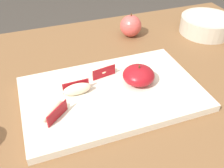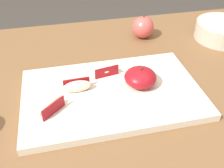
{
  "view_description": "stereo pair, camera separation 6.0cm",
  "coord_description": "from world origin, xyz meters",
  "px_view_note": "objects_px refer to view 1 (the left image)",
  "views": [
    {
      "loc": [
        -0.11,
        -0.51,
        1.17
      ],
      "look_at": [
        0.06,
        -0.06,
        0.79
      ],
      "focal_mm": 41.48,
      "sensor_mm": 36.0,
      "label": 1
    },
    {
      "loc": [
        -0.05,
        -0.52,
        1.17
      ],
      "look_at": [
        0.06,
        -0.06,
        0.79
      ],
      "focal_mm": 41.48,
      "sensor_mm": 36.0,
      "label": 2
    }
  ],
  "objects_px": {
    "whole_apple_pink_lady": "(131,26)",
    "apple_half_skin_up": "(139,75)",
    "apple_wedge_near_knife": "(102,71)",
    "apple_wedge_front": "(53,111)",
    "cutting_board": "(112,94)",
    "apple_wedge_middle": "(77,89)",
    "ceramic_fruit_bowl": "(207,24)"
  },
  "relations": [
    {
      "from": "whole_apple_pink_lady",
      "to": "apple_half_skin_up",
      "type": "bearing_deg",
      "value": -109.37
    },
    {
      "from": "apple_half_skin_up",
      "to": "whole_apple_pink_lady",
      "type": "bearing_deg",
      "value": 70.63
    },
    {
      "from": "apple_wedge_near_knife",
      "to": "whole_apple_pink_lady",
      "type": "distance_m",
      "value": 0.27
    },
    {
      "from": "apple_wedge_front",
      "to": "apple_wedge_near_knife",
      "type": "height_order",
      "value": "same"
    },
    {
      "from": "cutting_board",
      "to": "whole_apple_pink_lady",
      "type": "relative_size",
      "value": 5.35
    },
    {
      "from": "apple_wedge_middle",
      "to": "apple_half_skin_up",
      "type": "bearing_deg",
      "value": -3.05
    },
    {
      "from": "apple_wedge_front",
      "to": "whole_apple_pink_lady",
      "type": "relative_size",
      "value": 0.82
    },
    {
      "from": "cutting_board",
      "to": "ceramic_fruit_bowl",
      "type": "distance_m",
      "value": 0.47
    },
    {
      "from": "apple_wedge_near_knife",
      "to": "ceramic_fruit_bowl",
      "type": "xyz_separation_m",
      "value": [
        0.42,
        0.14,
        -0.0
      ]
    },
    {
      "from": "apple_half_skin_up",
      "to": "apple_wedge_near_knife",
      "type": "xyz_separation_m",
      "value": [
        -0.07,
        0.06,
        -0.01
      ]
    },
    {
      "from": "apple_wedge_middle",
      "to": "apple_wedge_near_knife",
      "type": "distance_m",
      "value": 0.09
    },
    {
      "from": "apple_wedge_middle",
      "to": "whole_apple_pink_lady",
      "type": "height_order",
      "value": "whole_apple_pink_lady"
    },
    {
      "from": "apple_wedge_near_knife",
      "to": "ceramic_fruit_bowl",
      "type": "distance_m",
      "value": 0.45
    },
    {
      "from": "cutting_board",
      "to": "apple_wedge_near_knife",
      "type": "xyz_separation_m",
      "value": [
        -0.0,
        0.07,
        0.02
      ]
    },
    {
      "from": "apple_wedge_middle",
      "to": "apple_wedge_front",
      "type": "bearing_deg",
      "value": -139.38
    },
    {
      "from": "apple_half_skin_up",
      "to": "apple_wedge_front",
      "type": "height_order",
      "value": "apple_half_skin_up"
    },
    {
      "from": "apple_wedge_front",
      "to": "whole_apple_pink_lady",
      "type": "xyz_separation_m",
      "value": [
        0.31,
        0.32,
        0.0
      ]
    },
    {
      "from": "apple_wedge_middle",
      "to": "ceramic_fruit_bowl",
      "type": "height_order",
      "value": "ceramic_fruit_bowl"
    },
    {
      "from": "apple_wedge_front",
      "to": "ceramic_fruit_bowl",
      "type": "relative_size",
      "value": 0.37
    },
    {
      "from": "whole_apple_pink_lady",
      "to": "cutting_board",
      "type": "bearing_deg",
      "value": -121.05
    },
    {
      "from": "apple_wedge_middle",
      "to": "apple_wedge_near_knife",
      "type": "bearing_deg",
      "value": 32.39
    },
    {
      "from": "apple_wedge_near_knife",
      "to": "cutting_board",
      "type": "bearing_deg",
      "value": -88.22
    },
    {
      "from": "cutting_board",
      "to": "apple_half_skin_up",
      "type": "distance_m",
      "value": 0.08
    },
    {
      "from": "apple_wedge_near_knife",
      "to": "apple_half_skin_up",
      "type": "bearing_deg",
      "value": -37.74
    },
    {
      "from": "cutting_board",
      "to": "apple_wedge_front",
      "type": "relative_size",
      "value": 6.54
    },
    {
      "from": "cutting_board",
      "to": "apple_half_skin_up",
      "type": "xyz_separation_m",
      "value": [
        0.07,
        0.01,
        0.03
      ]
    },
    {
      "from": "cutting_board",
      "to": "apple_wedge_middle",
      "type": "height_order",
      "value": "apple_wedge_middle"
    },
    {
      "from": "cutting_board",
      "to": "apple_wedge_front",
      "type": "bearing_deg",
      "value": -164.94
    },
    {
      "from": "cutting_board",
      "to": "whole_apple_pink_lady",
      "type": "bearing_deg",
      "value": 58.95
    },
    {
      "from": "apple_wedge_middle",
      "to": "apple_wedge_near_knife",
      "type": "height_order",
      "value": "same"
    },
    {
      "from": "apple_half_skin_up",
      "to": "whole_apple_pink_lady",
      "type": "height_order",
      "value": "whole_apple_pink_lady"
    },
    {
      "from": "cutting_board",
      "to": "apple_half_skin_up",
      "type": "bearing_deg",
      "value": 6.87
    }
  ]
}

